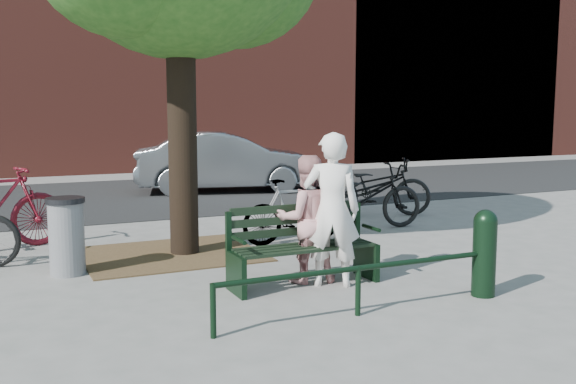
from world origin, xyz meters
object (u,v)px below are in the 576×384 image
person_left (332,210)px  bicycle_c (364,197)px  parked_car (227,162)px  park_bench (301,244)px  bollard (484,250)px  litter_bin (67,236)px  person_right (306,219)px

person_left → bicycle_c: bearing=-99.1°
parked_car → bicycle_c: bearing=-160.9°
park_bench → bicycle_c: (2.46, 2.62, 0.08)m
park_bench → bollard: 2.04m
person_left → parked_car: bearing=-73.1°
litter_bin → bicycle_c: 5.00m
park_bench → bicycle_c: 3.59m
person_left → person_right: bearing=-27.4°
person_left → bicycle_c: (2.18, 2.82, -0.33)m
bollard → person_right: bearing=138.2°
person_right → bollard: person_right is taller
person_left → bollard: 1.73m
park_bench → person_left: (0.29, -0.21, 0.41)m
person_right → bicycle_c: (2.37, 2.54, -0.19)m
person_left → bollard: size_ratio=1.86×
litter_bin → parked_car: parked_car is taller
person_left → litter_bin: person_left is taller
person_left → litter_bin: size_ratio=1.85×
person_left → person_right: 0.36m
bollard → bicycle_c: bicycle_c is taller
park_bench → bicycle_c: size_ratio=0.82×
bollard → litter_bin: litter_bin is taller
person_right → bicycle_c: person_right is taller
bollard → bicycle_c: size_ratio=0.45×
bollard → parked_car: bearing=87.4°
bicycle_c → person_left: bearing=147.5°
park_bench → person_left: size_ratio=0.98×
person_left → person_right: (-0.19, 0.28, -0.14)m
park_bench → bicycle_c: bicycle_c is taller
person_right → litter_bin: (-2.53, 1.54, -0.27)m
bollard → litter_bin: (-4.03, 2.88, -0.03)m
litter_bin → person_left: bearing=-33.7°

